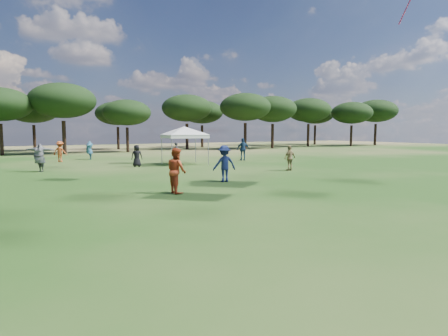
{
  "coord_description": "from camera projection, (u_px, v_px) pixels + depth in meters",
  "views": [
    {
      "loc": [
        -1.92,
        0.61,
        2.51
      ],
      "look_at": [
        0.14,
        4.2,
        2.1
      ],
      "focal_mm": 30.0,
      "sensor_mm": 36.0,
      "label": 1
    }
  ],
  "objects": [
    {
      "name": "tree_line",
      "position": [
        51.0,
        105.0,
        42.22
      ],
      "size": [
        108.78,
        17.63,
        7.77
      ],
      "color": "black",
      "rests_on": "ground"
    },
    {
      "name": "festival_crowd",
      "position": [
        55.0,
        158.0,
        22.28
      ],
      "size": [
        28.54,
        21.61,
        1.9
      ],
      "color": "black",
      "rests_on": "ground"
    },
    {
      "name": "tent_right",
      "position": [
        184.0,
        128.0,
        27.51
      ],
      "size": [
        5.82,
        5.82,
        3.11
      ],
      "rotation": [
        0.0,
        0.0,
        -0.1
      ],
      "color": "gray",
      "rests_on": "ground"
    }
  ]
}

